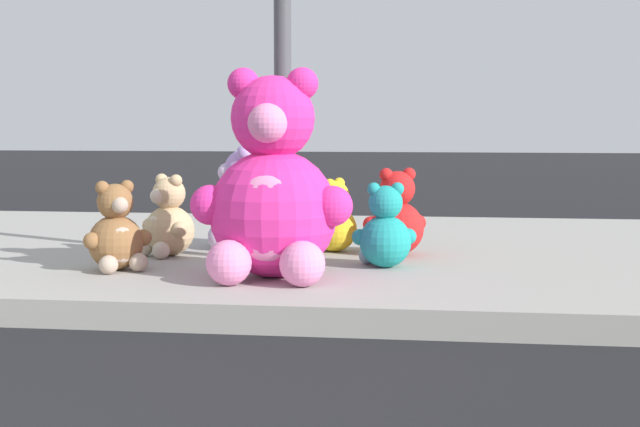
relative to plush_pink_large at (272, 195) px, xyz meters
The scene contains 8 objects.
sidewalk 1.82m from the plush_pink_large, 126.85° to the left, with size 28.00×4.40×0.15m, color #9E9B93.
plush_pink_large is the anchor object (origin of this frame).
plush_lavender 1.35m from the plush_pink_large, 110.00° to the left, with size 0.52×0.55×0.73m.
plush_yellow 1.19m from the plush_pink_large, 79.34° to the left, with size 0.37×0.38×0.51m.
plush_tan 1.19m from the plush_pink_large, 138.02° to the left, with size 0.39×0.40×0.55m.
plush_brown 1.03m from the plush_pink_large, behind, with size 0.39×0.39×0.55m.
plush_teal 0.83m from the plush_pink_large, 38.15° to the left, with size 0.40×0.37×0.53m.
plush_red 1.26m from the plush_pink_large, 57.58° to the left, with size 0.42×0.43×0.59m.
Camera 1 is at (2.02, -1.43, 1.06)m, focal length 52.23 mm.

